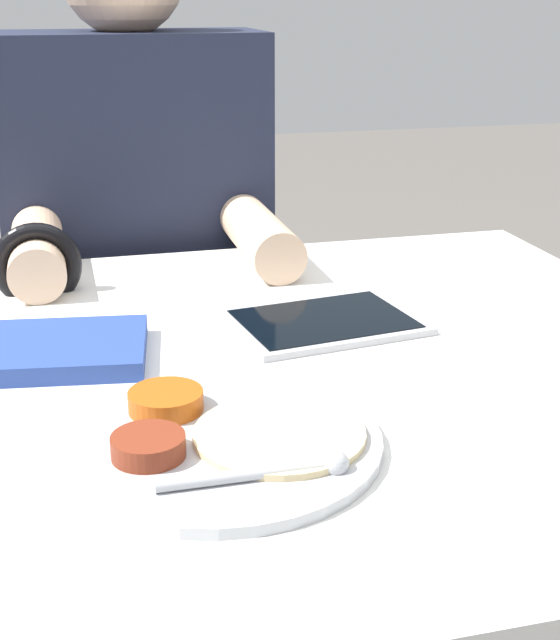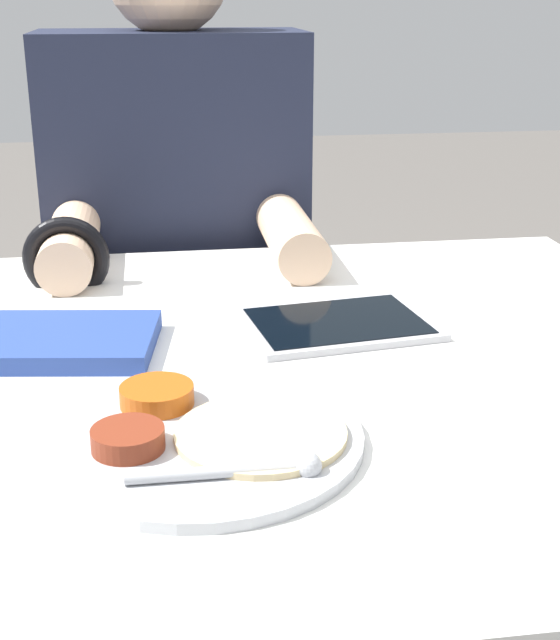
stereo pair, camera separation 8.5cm
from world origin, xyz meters
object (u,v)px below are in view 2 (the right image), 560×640
tablet_device (337,324)px  person_diner (181,317)px  thali_tray (203,435)px  red_notebook (68,342)px

tablet_device → person_diner: (-0.16, 0.48, -0.16)m
thali_tray → red_notebook: size_ratio=1.35×
thali_tray → tablet_device: size_ratio=1.20×
thali_tray → red_notebook: bearing=119.2°
tablet_device → person_diner: person_diner is taller
red_notebook → person_diner: (0.13, 0.50, -0.16)m
red_notebook → thali_tray: bearing=-60.8°
red_notebook → tablet_device: (0.29, 0.02, -0.00)m
thali_tray → red_notebook: (-0.13, 0.23, 0.00)m
red_notebook → person_diner: size_ratio=0.17×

